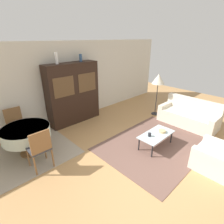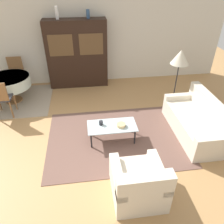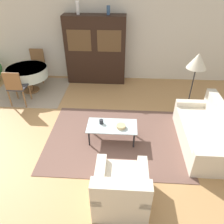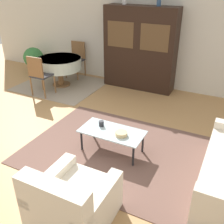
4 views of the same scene
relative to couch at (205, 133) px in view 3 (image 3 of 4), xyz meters
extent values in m
plane|color=tan|center=(-2.88, -0.40, -0.31)|extent=(14.00, 14.00, 0.00)
cube|color=beige|center=(-2.88, 3.23, 1.04)|extent=(10.00, 0.06, 2.70)
cube|color=brown|center=(-1.87, 0.06, -0.31)|extent=(3.07, 2.29, 0.01)
cube|color=gray|center=(-4.58, 2.09, -0.31)|extent=(2.12, 1.87, 0.01)
cube|color=beige|center=(-0.06, 0.00, -0.09)|extent=(0.85, 1.86, 0.45)
cube|color=beige|center=(0.27, 0.00, 0.35)|extent=(0.20, 1.86, 0.43)
cube|color=beige|center=(-0.06, -0.85, 0.20)|extent=(0.85, 0.16, 0.12)
cube|color=beige|center=(-0.06, 0.85, 0.20)|extent=(0.85, 0.16, 0.12)
cube|color=beige|center=(-1.73, -1.44, -0.09)|extent=(0.85, 0.90, 0.44)
cube|color=beige|center=(-1.73, -1.79, 0.33)|extent=(0.85, 0.20, 0.40)
cube|color=beige|center=(-2.07, -1.44, 0.19)|extent=(0.16, 0.90, 0.12)
cube|color=beige|center=(-1.39, -1.44, 0.19)|extent=(0.16, 0.90, 0.12)
cylinder|color=black|center=(-2.44, -0.19, -0.12)|extent=(0.04, 0.04, 0.37)
cylinder|color=black|center=(-1.49, -0.19, -0.12)|extent=(0.04, 0.04, 0.37)
cylinder|color=black|center=(-2.44, 0.22, -0.12)|extent=(0.04, 0.04, 0.37)
cylinder|color=black|center=(-1.49, 0.22, -0.12)|extent=(0.04, 0.04, 0.37)
cube|color=silver|center=(-1.96, 0.02, 0.08)|extent=(1.06, 0.53, 0.02)
cube|color=black|center=(-2.65, 2.94, 0.71)|extent=(1.83, 0.48, 2.05)
cube|color=brown|center=(-3.09, 2.70, 1.07)|extent=(0.69, 0.01, 0.61)
cube|color=brown|center=(-2.21, 2.70, 1.07)|extent=(0.69, 0.01, 0.61)
cylinder|color=brown|center=(-4.58, 2.11, -0.29)|extent=(0.48, 0.48, 0.03)
cylinder|color=brown|center=(-4.58, 2.11, -0.08)|extent=(0.14, 0.14, 0.45)
cylinder|color=beige|center=(-4.58, 2.11, 0.29)|extent=(1.15, 1.15, 0.30)
cylinder|color=beige|center=(-4.58, 2.11, 0.43)|extent=(1.16, 1.16, 0.03)
cylinder|color=brown|center=(-4.78, 1.60, -0.06)|extent=(0.04, 0.04, 0.48)
cylinder|color=brown|center=(-4.38, 1.60, -0.06)|extent=(0.04, 0.04, 0.48)
cylinder|color=brown|center=(-4.78, 1.20, -0.06)|extent=(0.04, 0.04, 0.48)
cylinder|color=brown|center=(-4.38, 1.20, -0.06)|extent=(0.04, 0.04, 0.48)
cube|color=#333338|center=(-4.58, 1.40, 0.20)|extent=(0.44, 0.44, 0.04)
cube|color=brown|center=(-4.58, 1.20, 0.46)|extent=(0.44, 0.04, 0.48)
cylinder|color=brown|center=(-4.38, 2.63, -0.06)|extent=(0.04, 0.04, 0.48)
cylinder|color=brown|center=(-4.78, 2.63, -0.06)|extent=(0.04, 0.04, 0.48)
cylinder|color=brown|center=(-4.38, 3.03, -0.06)|extent=(0.04, 0.04, 0.48)
cylinder|color=brown|center=(-4.78, 3.03, -0.06)|extent=(0.04, 0.04, 0.48)
cube|color=#333338|center=(-4.58, 2.83, 0.20)|extent=(0.44, 0.44, 0.04)
cube|color=brown|center=(-4.58, 3.03, 0.46)|extent=(0.44, 0.04, 0.48)
cylinder|color=black|center=(-0.07, 1.28, -0.30)|extent=(0.28, 0.28, 0.02)
cylinder|color=black|center=(-0.07, 1.28, 0.32)|extent=(0.03, 0.03, 1.22)
cone|color=beige|center=(-0.07, 1.28, 1.09)|extent=(0.47, 0.47, 0.36)
cylinder|color=#232328|center=(-2.20, 0.08, 0.13)|extent=(0.09, 0.09, 0.09)
cylinder|color=tan|center=(-1.77, -0.04, 0.12)|extent=(0.19, 0.19, 0.06)
cylinder|color=white|center=(-3.11, 2.94, 1.91)|extent=(0.09, 0.09, 0.34)
cylinder|color=#33517A|center=(-2.25, 2.94, 1.86)|extent=(0.10, 0.10, 0.24)
camera|label=1|loc=(-5.65, -2.09, 2.49)|focal=28.00mm
camera|label=2|loc=(-2.47, -3.73, 2.96)|focal=35.00mm
camera|label=3|loc=(-1.73, -3.63, 2.95)|focal=35.00mm
camera|label=4|loc=(-0.31, -3.26, 2.35)|focal=42.00mm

